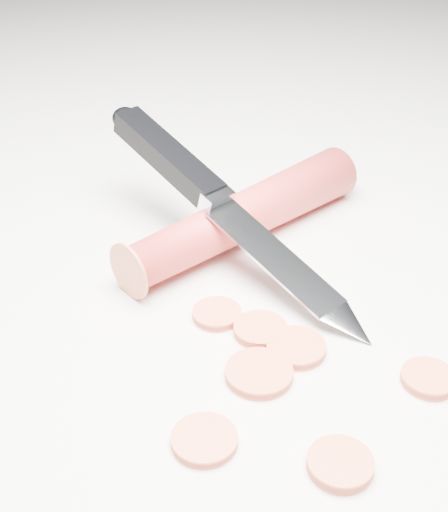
{
  "coord_description": "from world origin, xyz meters",
  "views": [
    {
      "loc": [
        -0.07,
        -0.38,
        0.3
      ],
      "look_at": [
        -0.04,
        0.03,
        0.02
      ],
      "focal_mm": 50.0,
      "sensor_mm": 36.0,
      "label": 1
    }
  ],
  "objects": [
    {
      "name": "ground",
      "position": [
        0.0,
        0.0,
        0.0
      ],
      "size": [
        2.4,
        2.4,
        0.0
      ],
      "primitive_type": "plane",
      "color": "silver",
      "rests_on": "ground"
    },
    {
      "name": "carrot_slice_0",
      "position": [
        -0.02,
        -0.07,
        0.0
      ],
      "size": [
        0.04,
        0.04,
        0.01
      ],
      "primitive_type": "cylinder",
      "color": "#E55F3C",
      "rests_on": "ground"
    },
    {
      "name": "carrot",
      "position": [
        -0.02,
        0.08,
        0.02
      ],
      "size": [
        0.19,
        0.16,
        0.04
      ],
      "primitive_type": "cylinder",
      "rotation": [
        1.57,
        0.0,
        -0.91
      ],
      "color": "red",
      "rests_on": "ground"
    },
    {
      "name": "carrot_slice_3",
      "position": [
        0.0,
        -0.05,
        0.0
      ],
      "size": [
        0.04,
        0.04,
        0.01
      ],
      "primitive_type": "cylinder",
      "color": "#E55F3C",
      "rests_on": "ground"
    },
    {
      "name": "kitchen_knife",
      "position": [
        -0.03,
        0.06,
        0.04
      ],
      "size": [
        0.19,
        0.23,
        0.08
      ],
      "primitive_type": null,
      "color": "#B5B7BC",
      "rests_on": "ground"
    },
    {
      "name": "carrot_slice_4",
      "position": [
        0.08,
        -0.09,
        0.0
      ],
      "size": [
        0.03,
        0.03,
        0.01
      ],
      "primitive_type": "cylinder",
      "color": "#E55F3C",
      "rests_on": "ground"
    },
    {
      "name": "carrot_slice_1",
      "position": [
        -0.06,
        -0.12,
        0.0
      ],
      "size": [
        0.04,
        0.04,
        0.01
      ],
      "primitive_type": "cylinder",
      "color": "#E55F3C",
      "rests_on": "ground"
    },
    {
      "name": "carrot_slice_5",
      "position": [
        -0.04,
        -0.01,
        0.0
      ],
      "size": [
        0.03,
        0.03,
        0.01
      ],
      "primitive_type": "cylinder",
      "color": "#E55F3C",
      "rests_on": "ground"
    },
    {
      "name": "carrot_slice_6",
      "position": [
        0.01,
        -0.14,
        0.0
      ],
      "size": [
        0.03,
        0.03,
        0.01
      ],
      "primitive_type": "cylinder",
      "color": "#E55F3C",
      "rests_on": "ground"
    },
    {
      "name": "carrot_slice_2",
      "position": [
        -0.02,
        -0.03,
        0.0
      ],
      "size": [
        0.03,
        0.03,
        0.01
      ],
      "primitive_type": "cylinder",
      "color": "#E55F3C",
      "rests_on": "ground"
    }
  ]
}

